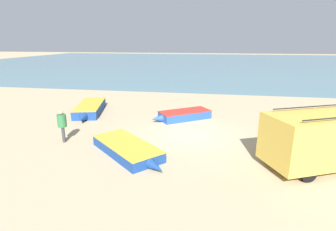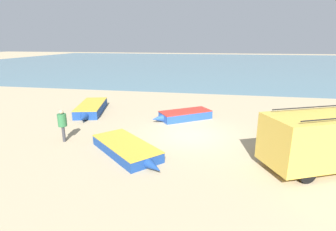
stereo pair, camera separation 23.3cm
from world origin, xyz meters
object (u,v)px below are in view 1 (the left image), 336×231
Objects in this scene: parked_van at (328,138)px; fishing_rowboat_2 at (183,115)px; fishing_rowboat_0 at (128,149)px; fisherman_0 at (62,123)px; fishing_rowboat_1 at (90,109)px; fisherman_1 at (313,118)px.

fishing_rowboat_2 is at bearing 114.53° from parked_van.
fisherman_0 is at bearing -151.14° from fishing_rowboat_0.
fishing_rowboat_1 reaches higher than fishing_rowboat_2.
fisherman_0 is (1.26, -5.53, 0.70)m from fishing_rowboat_1.
parked_van is 12.27m from fisherman_0.
fishing_rowboat_1 is 5.72m from fisherman_0.
fishing_rowboat_1 is at bearing -107.84° from fisherman_1.
fishing_rowboat_1 is at bearing 131.11° from parked_van.
fisherman_1 is at bearing 66.42° from fishing_rowboat_1.
parked_van is at bearing -19.92° from fisherman_1.
fisherman_0 is 1.02× the size of fisherman_1.
fisherman_1 reaches higher than fishing_rowboat_1.
parked_van is 3.29× the size of fisherman_0.
parked_van reaches higher than fisherman_1.
fishing_rowboat_0 is at bearing 23.16° from fishing_rowboat_1.
fisherman_0 is (-3.78, 0.89, 0.76)m from fishing_rowboat_0.
fishing_rowboat_1 is (-5.04, 6.42, 0.07)m from fishing_rowboat_0.
fisherman_1 reaches higher than fishing_rowboat_0.
fisherman_0 reaches higher than fisherman_1.
parked_van reaches higher than fishing_rowboat_1.
parked_van is at bearing 44.09° from fishing_rowboat_0.
parked_van reaches higher than fishing_rowboat_2.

